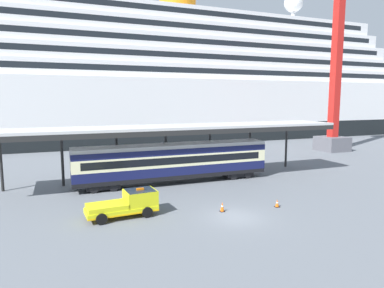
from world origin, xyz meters
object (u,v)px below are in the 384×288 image
Objects in this scene: traffic_cone_near at (277,203)px; traffic_cone_mid at (222,207)px; cruise_ship at (155,83)px; dockside_crane at (340,49)px; service_truck at (128,203)px; train_carriage at (174,161)px.

traffic_cone_mid reaches higher than traffic_cone_near.
dockside_crane is at bearing -51.96° from cruise_ship.
traffic_cone_mid is 0.01× the size of dockside_crane.
dockside_crane is (39.24, 19.82, 15.91)m from service_truck.
traffic_cone_near is 39.11m from dockside_crane.
cruise_ship is 2.31× the size of dockside_crane.
train_carriage is at bearing -160.81° from dockside_crane.
cruise_ship reaches higher than traffic_cone_near.
traffic_cone_near is (11.64, -2.36, -0.67)m from service_truck.
traffic_cone_near is at bearing -11.48° from service_truck.
dockside_crane is at bearing 26.80° from service_truck.
service_truck is (-6.42, -8.40, -1.31)m from train_carriage.
train_carriage is 0.36× the size of dockside_crane.
cruise_ship is 24.67× the size of service_truck.
cruise_ship is 53.67m from traffic_cone_near.
traffic_cone_mid is (-4.66, 0.63, 0.06)m from traffic_cone_near.
dockside_crane is (27.61, 22.19, 16.58)m from traffic_cone_near.
train_carriage reaches higher than traffic_cone_near.
service_truck is 11.89m from traffic_cone_near.
cruise_ship is at bearing 80.27° from traffic_cone_mid.
service_truck is at bearing -107.63° from cruise_ship.
dockside_crane reaches higher than cruise_ship.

